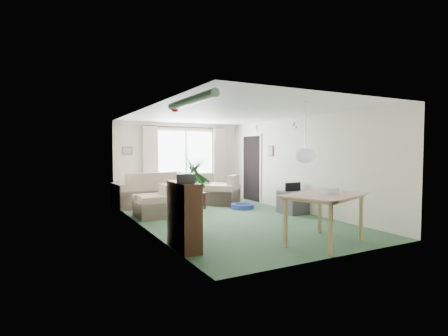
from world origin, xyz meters
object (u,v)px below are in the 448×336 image
coffee_table (187,202)px  bookshelf (184,216)px  tv_cube (293,202)px  armchair_corner (221,190)px  sofa (149,189)px  armchair_left (154,201)px  pet_bed (242,206)px  dining_table (325,219)px  houseplant (194,194)px

coffee_table → bookshelf: 3.60m
tv_cube → armchair_corner: bearing=110.2°
sofa → armchair_left: size_ratio=2.26×
bookshelf → pet_bed: size_ratio=1.73×
sofa → dining_table: sofa is taller
armchair_corner → pet_bed: armchair_corner is taller
tv_cube → pet_bed: (-0.74, 1.20, -0.22)m
armchair_corner → dining_table: armchair_corner is taller
houseplant → tv_cube: houseplant is taller
bookshelf → dining_table: 2.36m
armchair_left → pet_bed: armchair_left is taller
houseplant → dining_table: 2.40m
sofa → armchair_corner: sofa is taller
coffee_table → houseplant: (-0.81, -2.39, 0.51)m
armchair_corner → coffee_table: 1.39m
coffee_table → houseplant: size_ratio=0.67×
tv_cube → coffee_table: bearing=140.6°
dining_table → pet_bed: size_ratio=2.12×
armchair_corner → houseplant: houseplant is taller
coffee_table → dining_table: dining_table is taller
sofa → armchair_left: sofa is taller
pet_bed → dining_table: bearing=-98.9°
pet_bed → armchair_corner: bearing=98.3°
armchair_left → pet_bed: 2.48m
bookshelf → tv_cube: bearing=27.1°
armchair_corner → armchair_left: bearing=-20.6°
sofa → dining_table: 5.55m
dining_table → tv_cube: 2.79m
houseplant → pet_bed: size_ratio=2.38×
sofa → armchair_corner: bearing=155.6°
armchair_corner → sofa: bearing=-65.9°
armchair_left → houseplant: (0.23, -1.86, 0.36)m
tv_cube → houseplant: bearing=-168.0°
coffee_table → tv_cube: 2.72m
sofa → dining_table: bearing=102.4°
sofa → pet_bed: sofa is taller
houseplant → pet_bed: houseplant is taller
houseplant → armchair_left: bearing=97.0°
coffee_table → sofa: bearing=116.9°
coffee_table → tv_cube: bearing=-37.2°
coffee_table → pet_bed: coffee_table is taller
sofa → tv_cube: size_ratio=3.12×
armchair_left → bookshelf: size_ratio=0.79×
coffee_table → bookshelf: size_ratio=0.92×
armchair_left → coffee_table: size_ratio=0.86×
coffee_table → dining_table: (0.85, -4.10, 0.19)m
bookshelf → tv_cube: 3.92m
bookshelf → pet_bed: 4.03m
pet_bed → armchair_left: bearing=-178.0°
sofa → tv_cube: bearing=130.9°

